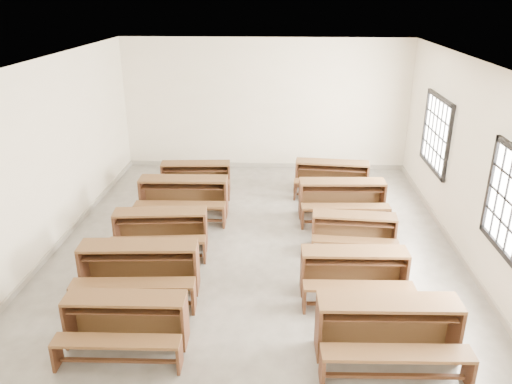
# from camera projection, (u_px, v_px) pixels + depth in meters

# --- Properties ---
(room) EXTENTS (8.50, 8.50, 3.20)m
(room) POSITION_uv_depth(u_px,v_px,m) (262.00, 127.00, 8.10)
(room) COLOR gray
(room) RESTS_ON ground
(desk_set_0) EXTENTS (1.53, 0.83, 0.68)m
(desk_set_0) POSITION_uv_depth(u_px,v_px,m) (126.00, 318.00, 6.22)
(desk_set_0) COLOR brown
(desk_set_0) RESTS_ON ground
(desk_set_1) EXTENTS (1.78, 1.01, 0.77)m
(desk_set_1) POSITION_uv_depth(u_px,v_px,m) (139.00, 265.00, 7.32)
(desk_set_1) COLOR brown
(desk_set_1) RESTS_ON ground
(desk_set_2) EXTENTS (1.65, 0.97, 0.71)m
(desk_set_2) POSITION_uv_depth(u_px,v_px,m) (161.00, 228.00, 8.57)
(desk_set_2) COLOR brown
(desk_set_2) RESTS_ON ground
(desk_set_3) EXTENTS (1.75, 0.95, 0.78)m
(desk_set_3) POSITION_uv_depth(u_px,v_px,m) (184.00, 194.00, 9.88)
(desk_set_3) COLOR brown
(desk_set_3) RESTS_ON ground
(desk_set_4) EXTENTS (1.57, 0.90, 0.68)m
(desk_set_4) POSITION_uv_depth(u_px,v_px,m) (196.00, 175.00, 11.06)
(desk_set_4) COLOR brown
(desk_set_4) RESTS_ON ground
(desk_set_5) EXTENTS (1.74, 0.95, 0.77)m
(desk_set_5) POSITION_uv_depth(u_px,v_px,m) (388.00, 326.00, 6.00)
(desk_set_5) COLOR brown
(desk_set_5) RESTS_ON ground
(desk_set_6) EXTENTS (1.57, 0.85, 0.70)m
(desk_set_6) POSITION_uv_depth(u_px,v_px,m) (354.00, 269.00, 7.30)
(desk_set_6) COLOR brown
(desk_set_6) RESTS_ON ground
(desk_set_7) EXTENTS (1.47, 0.84, 0.64)m
(desk_set_7) POSITION_uv_depth(u_px,v_px,m) (354.00, 230.00, 8.59)
(desk_set_7) COLOR brown
(desk_set_7) RESTS_ON ground
(desk_set_8) EXTENTS (1.71, 0.95, 0.75)m
(desk_set_8) POSITION_uv_depth(u_px,v_px,m) (342.00, 197.00, 9.81)
(desk_set_8) COLOR brown
(desk_set_8) RESTS_ON ground
(desk_set_9) EXTENTS (1.67, 0.97, 0.72)m
(desk_set_9) POSITION_uv_depth(u_px,v_px,m) (332.00, 175.00, 11.02)
(desk_set_9) COLOR brown
(desk_set_9) RESTS_ON ground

